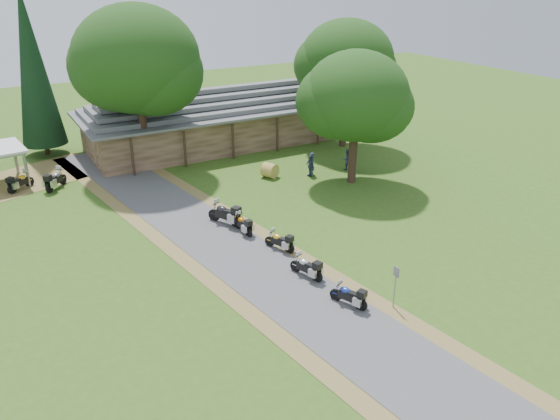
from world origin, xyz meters
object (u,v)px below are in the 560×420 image
motorcycle_row_d (243,223)px  motorcycle_carport_b (55,179)px  motorcycle_row_e (225,213)px  lodge (210,117)px  motorcycle_row_b (306,266)px  hay_bale (270,170)px  motorcycle_carport_a (20,181)px  motorcycle_row_c (279,240)px  motorcycle_row_a (349,294)px

motorcycle_row_d → motorcycle_carport_b: bearing=29.0°
motorcycle_row_e → lodge: bearing=-47.6°
motorcycle_row_b → motorcycle_row_e: (-0.96, 7.50, 0.13)m
hay_bale → motorcycle_carport_a: bearing=158.8°
hay_bale → motorcycle_row_e: bearing=-136.8°
motorcycle_carport_b → motorcycle_row_e: bearing=-104.0°
lodge → motorcycle_carport_a: (-15.53, -3.47, -1.79)m
motorcycle_row_c → hay_bale: (4.90, 10.12, -0.04)m
motorcycle_row_d → motorcycle_row_e: 1.59m
motorcycle_row_b → motorcycle_row_c: (0.26, 3.12, -0.03)m
motorcycle_row_d → motorcycle_row_e: motorcycle_row_e is taller
motorcycle_row_d → motorcycle_carport_a: (-10.31, 13.46, 0.08)m
motorcycle_row_d → motorcycle_carport_a: motorcycle_carport_a is taller
lodge → motorcycle_carport_b: bearing=-162.0°
motorcycle_carport_a → motorcycle_row_c: bearing=-93.0°
motorcycle_carport_a → motorcycle_carport_b: size_ratio=0.93×
motorcycle_row_e → motorcycle_carport_a: bearing=12.2°
motorcycle_carport_a → hay_bale: bearing=-58.4°
motorcycle_row_d → motorcycle_row_e: bearing=11.3°
motorcycle_carport_a → motorcycle_carport_b: (2.16, -0.87, 0.05)m
motorcycle_carport_b → motorcycle_carport_a: bearing=109.0°
lodge → motorcycle_row_d: lodge is taller
motorcycle_row_a → motorcycle_row_c: 6.17m
lodge → motorcycle_row_d: size_ratio=12.65×
motorcycle_row_c → motorcycle_carport_b: motorcycle_carport_b is taller
motorcycle_carport_a → hay_bale: (16.02, -6.20, -0.13)m
motorcycle_row_b → motorcycle_carport_b: 20.50m
lodge → motorcycle_row_c: bearing=-102.6°
motorcycle_row_b → motorcycle_row_e: bearing=-10.0°
hay_bale → motorcycle_row_b: bearing=-111.3°
lodge → motorcycle_row_c: size_ratio=12.83×
motorcycle_row_b → motorcycle_row_d: 6.00m
motorcycle_row_d → hay_bale: (5.70, 7.26, -0.05)m
motorcycle_row_d → hay_bale: motorcycle_row_d is taller
hay_bale → motorcycle_row_d: bearing=-128.1°
motorcycle_row_b → lodge: bearing=-28.8°
motorcycle_row_d → motorcycle_row_b: bearing=-178.8°
motorcycle_row_a → hay_bale: bearing=-39.4°
motorcycle_carport_b → hay_bale: (13.86, -5.33, -0.18)m
motorcycle_carport_a → lodge: bearing=-24.7°
motorcycle_row_c → hay_bale: size_ratio=1.58×
motorcycle_row_b → motorcycle_row_c: size_ratio=1.06×
motorcycle_row_b → motorcycle_carport_b: (-8.70, 18.56, 0.10)m
motorcycle_row_a → motorcycle_carport_b: 23.42m
motorcycle_row_e → motorcycle_carport_b: (-7.74, 11.06, -0.03)m
motorcycle_row_c → motorcycle_row_d: 2.97m
motorcycle_row_a → hay_bale: 17.00m
motorcycle_row_a → motorcycle_row_e: size_ratio=0.78×
motorcycle_row_c → lodge: bearing=-37.1°
motorcycle_carport_b → motorcycle_row_c: bearing=-108.9°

